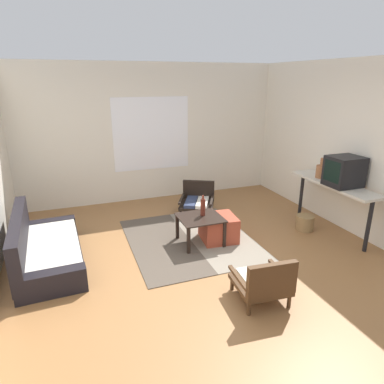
{
  "coord_description": "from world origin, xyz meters",
  "views": [
    {
      "loc": [
        -1.59,
        -3.63,
        2.4
      ],
      "look_at": [
        0.07,
        0.86,
        0.79
      ],
      "focal_mm": 31.74,
      "sensor_mm": 36.0,
      "label": 1
    }
  ],
  "objects_px": {
    "coffee_table": "(200,222)",
    "ottoman_orange": "(218,228)",
    "crt_television": "(344,171)",
    "wicker_basket": "(305,223)",
    "glass_bottle": "(203,207)",
    "armchair_striped_foreground": "(264,282)",
    "armchair_by_window": "(197,199)",
    "console_shelf": "(334,188)",
    "couch": "(44,250)",
    "clay_vase": "(322,171)"
  },
  "relations": [
    {
      "from": "armchair_by_window",
      "to": "glass_bottle",
      "type": "height_order",
      "value": "glass_bottle"
    },
    {
      "from": "ottoman_orange",
      "to": "clay_vase",
      "type": "xyz_separation_m",
      "value": [
        1.85,
        -0.01,
        0.75
      ]
    },
    {
      "from": "ottoman_orange",
      "to": "wicker_basket",
      "type": "distance_m",
      "value": 1.51
    },
    {
      "from": "couch",
      "to": "ottoman_orange",
      "type": "relative_size",
      "value": 3.54
    },
    {
      "from": "couch",
      "to": "console_shelf",
      "type": "height_order",
      "value": "console_shelf"
    },
    {
      "from": "couch",
      "to": "console_shelf",
      "type": "distance_m",
      "value": 4.42
    },
    {
      "from": "armchair_by_window",
      "to": "armchair_striped_foreground",
      "type": "xyz_separation_m",
      "value": [
        -0.31,
        -2.82,
        0.02
      ]
    },
    {
      "from": "coffee_table",
      "to": "couch",
      "type": "bearing_deg",
      "value": 175.77
    },
    {
      "from": "console_shelf",
      "to": "glass_bottle",
      "type": "distance_m",
      "value": 2.13
    },
    {
      "from": "couch",
      "to": "glass_bottle",
      "type": "height_order",
      "value": "glass_bottle"
    },
    {
      "from": "armchair_by_window",
      "to": "wicker_basket",
      "type": "relative_size",
      "value": 2.94
    },
    {
      "from": "armchair_by_window",
      "to": "wicker_basket",
      "type": "xyz_separation_m",
      "value": [
        1.38,
        -1.39,
        -0.12
      ]
    },
    {
      "from": "crt_television",
      "to": "couch",
      "type": "bearing_deg",
      "value": 171.5
    },
    {
      "from": "wicker_basket",
      "to": "console_shelf",
      "type": "bearing_deg",
      "value": -24.8
    },
    {
      "from": "coffee_table",
      "to": "clay_vase",
      "type": "distance_m",
      "value": 2.24
    },
    {
      "from": "coffee_table",
      "to": "glass_bottle",
      "type": "height_order",
      "value": "glass_bottle"
    },
    {
      "from": "coffee_table",
      "to": "ottoman_orange",
      "type": "bearing_deg",
      "value": -0.34
    },
    {
      "from": "couch",
      "to": "coffee_table",
      "type": "relative_size",
      "value": 2.85
    },
    {
      "from": "clay_vase",
      "to": "wicker_basket",
      "type": "distance_m",
      "value": 0.91
    },
    {
      "from": "couch",
      "to": "coffee_table",
      "type": "distance_m",
      "value": 2.21
    },
    {
      "from": "ottoman_orange",
      "to": "coffee_table",
      "type": "bearing_deg",
      "value": 179.66
    },
    {
      "from": "crt_television",
      "to": "wicker_basket",
      "type": "height_order",
      "value": "crt_television"
    },
    {
      "from": "console_shelf",
      "to": "clay_vase",
      "type": "relative_size",
      "value": 4.93
    },
    {
      "from": "crt_television",
      "to": "clay_vase",
      "type": "relative_size",
      "value": 1.47
    },
    {
      "from": "couch",
      "to": "clay_vase",
      "type": "relative_size",
      "value": 5.51
    },
    {
      "from": "armchair_striped_foreground",
      "to": "console_shelf",
      "type": "distance_m",
      "value": 2.44
    },
    {
      "from": "armchair_striped_foreground",
      "to": "glass_bottle",
      "type": "xyz_separation_m",
      "value": [
        -0.06,
        1.65,
        0.3
      ]
    },
    {
      "from": "armchair_striped_foreground",
      "to": "couch",
      "type": "bearing_deg",
      "value": 142.91
    },
    {
      "from": "crt_television",
      "to": "glass_bottle",
      "type": "xyz_separation_m",
      "value": [
        -2.09,
        0.54,
        -0.49
      ]
    },
    {
      "from": "coffee_table",
      "to": "console_shelf",
      "type": "relative_size",
      "value": 0.39
    },
    {
      "from": "couch",
      "to": "crt_television",
      "type": "height_order",
      "value": "crt_television"
    },
    {
      "from": "armchair_striped_foreground",
      "to": "crt_television",
      "type": "distance_m",
      "value": 2.44
    },
    {
      "from": "console_shelf",
      "to": "wicker_basket",
      "type": "height_order",
      "value": "console_shelf"
    },
    {
      "from": "console_shelf",
      "to": "crt_television",
      "type": "height_order",
      "value": "crt_television"
    },
    {
      "from": "armchair_striped_foreground",
      "to": "crt_television",
      "type": "relative_size",
      "value": 1.25
    },
    {
      "from": "clay_vase",
      "to": "wicker_basket",
      "type": "height_order",
      "value": "clay_vase"
    },
    {
      "from": "armchair_by_window",
      "to": "ottoman_orange",
      "type": "distance_m",
      "value": 1.24
    },
    {
      "from": "coffee_table",
      "to": "ottoman_orange",
      "type": "relative_size",
      "value": 1.24
    },
    {
      "from": "armchair_striped_foreground",
      "to": "armchair_by_window",
      "type": "bearing_deg",
      "value": 83.78
    },
    {
      "from": "couch",
      "to": "crt_television",
      "type": "relative_size",
      "value": 3.76
    },
    {
      "from": "console_shelf",
      "to": "clay_vase",
      "type": "xyz_separation_m",
      "value": [
        0.0,
        0.31,
        0.21
      ]
    },
    {
      "from": "couch",
      "to": "wicker_basket",
      "type": "height_order",
      "value": "couch"
    },
    {
      "from": "ottoman_orange",
      "to": "glass_bottle",
      "type": "bearing_deg",
      "value": 167.19
    },
    {
      "from": "coffee_table",
      "to": "ottoman_orange",
      "type": "distance_m",
      "value": 0.34
    },
    {
      "from": "coffee_table",
      "to": "armchair_striped_foreground",
      "type": "xyz_separation_m",
      "value": [
        0.12,
        -1.59,
        -0.08
      ]
    },
    {
      "from": "ottoman_orange",
      "to": "wicker_basket",
      "type": "xyz_separation_m",
      "value": [
        1.5,
        -0.16,
        -0.07
      ]
    },
    {
      "from": "console_shelf",
      "to": "wicker_basket",
      "type": "relative_size",
      "value": 5.7
    },
    {
      "from": "coffee_table",
      "to": "console_shelf",
      "type": "xyz_separation_m",
      "value": [
        2.16,
        -0.32,
        0.39
      ]
    },
    {
      "from": "console_shelf",
      "to": "wicker_basket",
      "type": "xyz_separation_m",
      "value": [
        -0.35,
        0.16,
        -0.61
      ]
    },
    {
      "from": "coffee_table",
      "to": "armchair_striped_foreground",
      "type": "relative_size",
      "value": 1.06
    }
  ]
}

